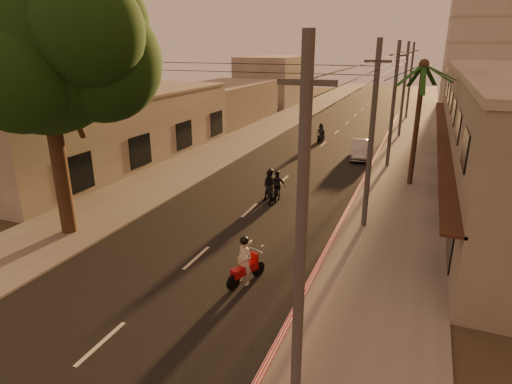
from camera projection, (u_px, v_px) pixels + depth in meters
ground at (171, 281)px, 16.65m from camera, size 160.00×160.00×0.00m
road at (307, 159)px, 34.22m from camera, size 10.00×140.00×0.02m
sidewalk_right at (405, 168)px, 31.60m from camera, size 5.00×140.00×0.12m
sidewalk_left at (222, 150)px, 36.81m from camera, size 5.00×140.00×0.12m
curb_stripe at (362, 183)px, 28.03m from camera, size 0.20×60.00×0.20m
left_building at (112, 128)px, 32.96m from camera, size 8.20×24.20×5.20m
distant_tower at (502, 2)px, 55.73m from camera, size 12.10×12.10×28.00m
broadleaf_tree at (51, 50)px, 18.06m from camera, size 9.60×8.70×12.10m
palm_tree at (423, 72)px, 25.59m from camera, size 5.00×5.00×8.20m
utility_poles at (396, 77)px, 29.93m from camera, size 1.20×48.26×9.00m
filler_right at (479, 96)px, 50.35m from camera, size 8.00×14.00×6.00m
filler_left_near at (224, 102)px, 50.68m from camera, size 8.00×14.00×4.40m
filler_left_far at (274, 80)px, 66.07m from camera, size 8.00×14.00×7.00m
scooter_red at (245, 263)px, 16.18m from camera, size 1.09×1.91×1.98m
scooter_mid_a at (270, 186)px, 24.83m from camera, size 1.36×1.92×1.98m
scooter_mid_b at (277, 186)px, 25.16m from camera, size 1.16×1.76×1.76m
scooter_far_a at (321, 134)px, 40.07m from camera, size 0.95×1.81×1.78m
parked_car at (361, 149)px, 34.41m from camera, size 2.52×4.75×1.45m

